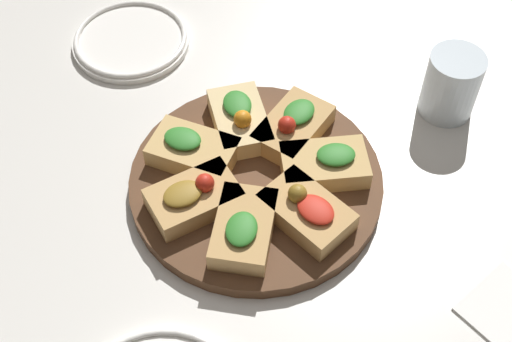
# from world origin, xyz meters

# --- Properties ---
(ground_plane) EXTENTS (3.00, 3.00, 0.00)m
(ground_plane) POSITION_xyz_m (0.00, 0.00, 0.00)
(ground_plane) COLOR silver
(serving_board) EXTENTS (0.33, 0.33, 0.02)m
(serving_board) POSITION_xyz_m (0.00, 0.00, 0.01)
(serving_board) COLOR #51331E
(serving_board) RESTS_ON ground_plane
(focaccia_slice_0) EXTENTS (0.13, 0.13, 0.04)m
(focaccia_slice_0) POSITION_xyz_m (-0.06, 0.06, 0.04)
(focaccia_slice_0) COLOR tan
(focaccia_slice_0) RESTS_ON serving_board
(focaccia_slice_1) EXTENTS (0.12, 0.08, 0.05)m
(focaccia_slice_1) POSITION_xyz_m (-0.09, -0.01, 0.04)
(focaccia_slice_1) COLOR tan
(focaccia_slice_1) RESTS_ON serving_board
(focaccia_slice_2) EXTENTS (0.12, 0.13, 0.04)m
(focaccia_slice_2) POSITION_xyz_m (-0.05, -0.08, 0.04)
(focaccia_slice_2) COLOR tan
(focaccia_slice_2) RESTS_ON serving_board
(focaccia_slice_3) EXTENTS (0.10, 0.13, 0.05)m
(focaccia_slice_3) POSITION_xyz_m (0.03, -0.08, 0.04)
(focaccia_slice_3) COLOR tan
(focaccia_slice_3) RESTS_ON serving_board
(focaccia_slice_4) EXTENTS (0.13, 0.11, 0.05)m
(focaccia_slice_4) POSITION_xyz_m (0.08, -0.03, 0.04)
(focaccia_slice_4) COLOR #E5C689
(focaccia_slice_4) RESTS_ON serving_board
(focaccia_slice_5) EXTENTS (0.13, 0.12, 0.04)m
(focaccia_slice_5) POSITION_xyz_m (0.08, 0.05, 0.04)
(focaccia_slice_5) COLOR tan
(focaccia_slice_5) RESTS_ON serving_board
(focaccia_slice_6) EXTENTS (0.08, 0.12, 0.05)m
(focaccia_slice_6) POSITION_xyz_m (0.01, 0.09, 0.04)
(focaccia_slice_6) COLOR tan
(focaccia_slice_6) RESTS_ON serving_board
(plate_right) EXTENTS (0.18, 0.18, 0.02)m
(plate_right) POSITION_xyz_m (0.34, -0.01, 0.01)
(plate_right) COLOR white
(plate_right) RESTS_ON ground_plane
(water_glass) EXTENTS (0.08, 0.08, 0.10)m
(water_glass) POSITION_xyz_m (-0.05, -0.30, 0.05)
(water_glass) COLOR silver
(water_glass) RESTS_ON ground_plane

